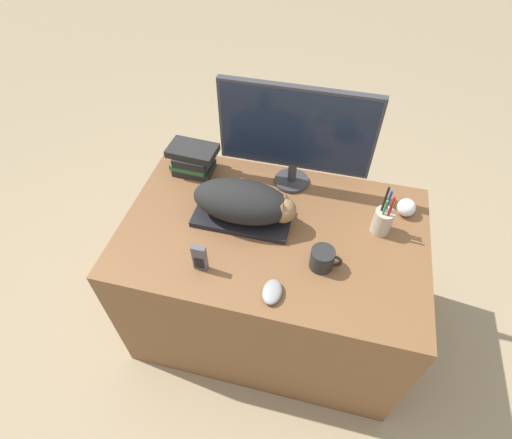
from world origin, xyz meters
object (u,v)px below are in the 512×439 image
object	(u,v)px
pen_cup	(383,220)
phone	(200,258)
keyboard	(242,217)
book_stack	(193,159)
computer_mouse	(272,292)
coffee_mug	(323,259)
cat	(245,202)
baseball	(406,207)
monitor	(296,132)

from	to	relation	value
pen_cup	phone	bearing A→B (deg)	-151.54
keyboard	book_stack	bearing A→B (deg)	140.82
computer_mouse	pen_cup	xyz separation A→B (m)	(0.35, 0.39, 0.04)
coffee_mug	cat	bearing A→B (deg)	155.27
keyboard	cat	world-z (taller)	cat
cat	coffee_mug	xyz separation A→B (m)	(0.33, -0.15, -0.06)
phone	keyboard	bearing A→B (deg)	72.65
baseball	phone	bearing A→B (deg)	-147.67
pen_cup	book_stack	size ratio (longest dim) A/B	1.04
coffee_mug	phone	bearing A→B (deg)	-164.90
keyboard	monitor	distance (m)	0.40
cat	monitor	xyz separation A→B (m)	(0.14, 0.26, 0.17)
computer_mouse	pen_cup	world-z (taller)	pen_cup
book_stack	baseball	bearing A→B (deg)	-2.82
cat	baseball	size ratio (longest dim) A/B	5.52
monitor	coffee_mug	size ratio (longest dim) A/B	5.30
keyboard	cat	bearing A→B (deg)	0.00
computer_mouse	pen_cup	bearing A→B (deg)	47.73
computer_mouse	book_stack	distance (m)	0.73
keyboard	coffee_mug	world-z (taller)	coffee_mug
baseball	book_stack	distance (m)	0.93
cat	book_stack	distance (m)	0.38
baseball	coffee_mug	bearing A→B (deg)	-130.83
computer_mouse	phone	distance (m)	0.28
monitor	pen_cup	world-z (taller)	monitor
cat	coffee_mug	size ratio (longest dim) A/B	3.49
coffee_mug	book_stack	size ratio (longest dim) A/B	0.54
coffee_mug	phone	xyz separation A→B (m)	(-0.43, -0.11, 0.02)
coffee_mug	book_stack	distance (m)	0.74
phone	book_stack	distance (m)	0.54
keyboard	book_stack	size ratio (longest dim) A/B	1.80
computer_mouse	pen_cup	size ratio (longest dim) A/B	0.46
cat	pen_cup	size ratio (longest dim) A/B	1.80
cat	phone	xyz separation A→B (m)	(-0.10, -0.27, -0.04)
phone	pen_cup	bearing A→B (deg)	28.46
monitor	computer_mouse	bearing A→B (deg)	-86.14
cat	coffee_mug	distance (m)	0.37
monitor	coffee_mug	xyz separation A→B (m)	(0.19, -0.41, -0.23)
baseball	monitor	bearing A→B (deg)	171.47
baseball	phone	world-z (taller)	phone
monitor	computer_mouse	size ratio (longest dim) A/B	6.01
coffee_mug	pen_cup	distance (m)	0.30
baseball	computer_mouse	bearing A→B (deg)	-131.55
cat	phone	bearing A→B (deg)	-110.00
keyboard	phone	xyz separation A→B (m)	(-0.08, -0.27, 0.05)
keyboard	book_stack	distance (m)	0.38
keyboard	cat	size ratio (longest dim) A/B	0.95
monitor	cat	bearing A→B (deg)	-118.00
computer_mouse	phone	xyz separation A→B (m)	(-0.27, 0.05, 0.04)
cat	pen_cup	distance (m)	0.53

